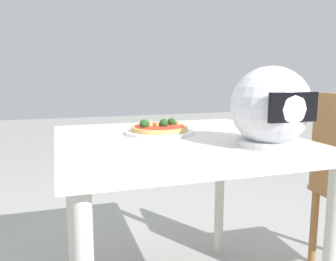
% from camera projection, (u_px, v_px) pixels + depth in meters
% --- Properties ---
extents(dining_table, '(0.90, 0.93, 0.74)m').
position_uv_depth(dining_table, '(177.00, 162.00, 1.35)').
color(dining_table, beige).
rests_on(dining_table, ground).
extents(pizza_plate, '(0.28, 0.28, 0.01)m').
position_uv_depth(pizza_plate, '(159.00, 132.00, 1.43)').
color(pizza_plate, white).
rests_on(pizza_plate, dining_table).
extents(pizza, '(0.23, 0.23, 0.05)m').
position_uv_depth(pizza, '(159.00, 128.00, 1.42)').
color(pizza, tan).
rests_on(pizza, pizza_plate).
extents(motorcycle_helmet, '(0.27, 0.27, 0.27)m').
position_uv_depth(motorcycle_helmet, '(271.00, 108.00, 1.17)').
color(motorcycle_helmet, silver).
rests_on(motorcycle_helmet, dining_table).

